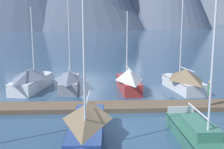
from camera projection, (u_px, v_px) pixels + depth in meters
name	position (u px, v px, depth m)	size (l,w,h in m)	color
ground_plane	(122.00, 131.00, 15.63)	(700.00, 700.00, 0.00)	#2D4C6B
mountain_rear_spur	(139.00, 1.00, 203.70)	(68.68, 68.68, 37.56)	#4C566B
dock	(115.00, 107.00, 19.52)	(20.73, 2.92, 0.30)	brown
sailboat_second_berth	(34.00, 79.00, 25.11)	(3.32, 7.38, 7.08)	white
sailboat_mid_dock_port	(70.00, 79.00, 25.20)	(1.87, 6.50, 8.84)	#93939E
sailboat_mid_dock_starboard	(86.00, 127.00, 13.91)	(2.18, 7.27, 7.63)	navy
sailboat_far_berth	(128.00, 79.00, 24.68)	(1.78, 6.19, 6.72)	#B2332D
sailboat_outer_slip	(201.00, 139.00, 13.39)	(1.83, 6.75, 9.20)	#336B56
sailboat_end_of_dock	(182.00, 80.00, 24.74)	(2.54, 6.50, 9.39)	silver
person_on_dock	(209.00, 91.00, 19.17)	(0.38, 0.52, 1.69)	brown
mooring_buoy_inner_mooring	(189.00, 119.00, 16.99)	(0.39, 0.39, 0.47)	white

